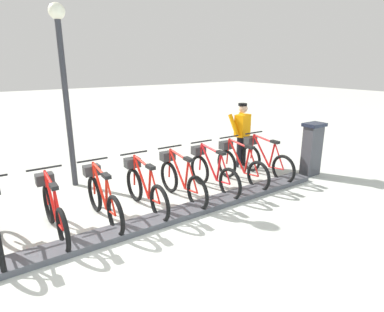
% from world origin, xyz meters
% --- Properties ---
extents(ground_plane, '(60.00, 60.00, 0.00)m').
position_xyz_m(ground_plane, '(0.00, 0.00, 0.00)').
color(ground_plane, '#B5B7AD').
extents(dock_rail_base, '(0.44, 8.75, 0.10)m').
position_xyz_m(dock_rail_base, '(0.00, 0.00, 0.05)').
color(dock_rail_base, '#47474C').
rests_on(dock_rail_base, ground).
extents(payment_kiosk, '(0.36, 0.52, 1.28)m').
position_xyz_m(payment_kiosk, '(0.05, -4.79, 0.67)').
color(payment_kiosk, '#38383D').
rests_on(payment_kiosk, ground).
extents(bike_docked_0, '(1.72, 0.54, 1.02)m').
position_xyz_m(bike_docked_0, '(0.62, -3.78, 0.43)').
color(bike_docked_0, black).
rests_on(bike_docked_0, ground).
extents(bike_docked_1, '(1.72, 0.54, 1.02)m').
position_xyz_m(bike_docked_1, '(0.62, -2.98, 0.43)').
color(bike_docked_1, black).
rests_on(bike_docked_1, ground).
extents(bike_docked_2, '(1.72, 0.54, 1.02)m').
position_xyz_m(bike_docked_2, '(0.62, -2.19, 0.43)').
color(bike_docked_2, black).
rests_on(bike_docked_2, ground).
extents(bike_docked_3, '(1.72, 0.54, 1.02)m').
position_xyz_m(bike_docked_3, '(0.62, -1.39, 0.43)').
color(bike_docked_3, black).
rests_on(bike_docked_3, ground).
extents(bike_docked_4, '(1.72, 0.54, 1.02)m').
position_xyz_m(bike_docked_4, '(0.62, -0.60, 0.43)').
color(bike_docked_4, black).
rests_on(bike_docked_4, ground).
extents(bike_docked_5, '(1.72, 0.54, 1.02)m').
position_xyz_m(bike_docked_5, '(0.62, 0.20, 0.43)').
color(bike_docked_5, black).
rests_on(bike_docked_5, ground).
extents(bike_docked_6, '(1.72, 0.54, 1.02)m').
position_xyz_m(bike_docked_6, '(0.62, 0.99, 0.43)').
color(bike_docked_6, black).
rests_on(bike_docked_6, ground).
extents(worker_near_rack, '(0.53, 0.69, 1.66)m').
position_xyz_m(worker_near_rack, '(1.49, -3.84, 0.91)').
color(worker_near_rack, white).
rests_on(worker_near_rack, ground).
extents(lamp_post, '(0.32, 0.32, 3.77)m').
position_xyz_m(lamp_post, '(2.63, 0.13, 2.48)').
color(lamp_post, '#2D2D33').
rests_on(lamp_post, ground).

